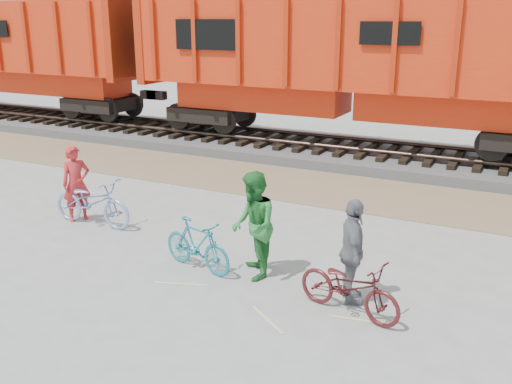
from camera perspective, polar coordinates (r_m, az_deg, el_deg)
ground at (r=9.80m, az=-0.01°, el=-8.53°), size 120.00×120.00×0.00m
gravel_strip at (r=14.59m, az=9.83°, el=-0.03°), size 120.00×3.00×0.02m
ballast_bed at (r=17.83m, az=13.25°, el=3.34°), size 120.00×4.00×0.30m
track at (r=17.75m, az=13.32°, el=4.36°), size 120.00×2.60×0.24m
hopper_car_left at (r=26.41m, az=-23.89°, el=12.97°), size 14.00×3.13×4.65m
hopper_car_center at (r=17.73m, az=9.82°, el=12.83°), size 14.00×3.13×4.65m
bicycle_blue at (r=12.50m, az=-16.07°, el=-0.98°), size 1.95×0.72×1.02m
bicycle_teal at (r=9.98m, az=-5.91°, el=-5.28°), size 1.58×0.75×0.91m
bicycle_maroon at (r=8.60m, az=9.31°, el=-9.36°), size 1.77×0.96×0.88m
person_solo at (r=12.81m, az=-17.53°, el=0.81°), size 0.65×0.72×1.65m
person_man at (r=9.50m, az=-0.25°, el=-3.39°), size 1.07×1.12×1.83m
person_woman at (r=8.81m, az=9.61°, el=-5.91°), size 0.79×1.05×1.66m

